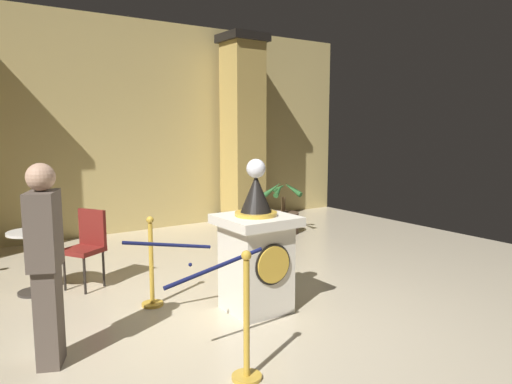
# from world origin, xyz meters

# --- Properties ---
(ground_plane) EXTENTS (10.94, 10.94, 0.00)m
(ground_plane) POSITION_xyz_m (0.00, 0.00, 0.00)
(ground_plane) COLOR beige
(back_wall) EXTENTS (10.94, 0.16, 3.94)m
(back_wall) POSITION_xyz_m (0.00, 4.65, 1.97)
(back_wall) COLOR tan
(back_wall) RESTS_ON ground_plane
(pedestal_clock) EXTENTS (0.75, 0.75, 1.64)m
(pedestal_clock) POSITION_xyz_m (0.23, -0.00, 0.64)
(pedestal_clock) COLOR silver
(pedestal_clock) RESTS_ON ground_plane
(stanchion_near) EXTENTS (0.24, 0.24, 1.01)m
(stanchion_near) POSITION_xyz_m (-0.65, 0.76, 0.35)
(stanchion_near) COLOR gold
(stanchion_near) RESTS_ON ground_plane
(stanchion_far) EXTENTS (0.24, 0.24, 1.04)m
(stanchion_far) POSITION_xyz_m (-0.63, -1.14, 0.37)
(stanchion_far) COLOR gold
(stanchion_far) RESTS_ON ground_plane
(velvet_rope) EXTENTS (0.96, 0.99, 0.22)m
(velvet_rope) POSITION_xyz_m (-0.64, -0.19, 0.79)
(velvet_rope) COLOR #141947
(column_right) EXTENTS (0.82, 0.82, 3.78)m
(column_right) POSITION_xyz_m (2.66, 4.05, 1.88)
(column_right) COLOR black
(column_right) RESTS_ON ground_plane
(potted_palm_right) EXTENTS (0.75, 0.76, 1.00)m
(potted_palm_right) POSITION_xyz_m (2.78, 2.85, 0.28)
(potted_palm_right) COLOR #4C3828
(potted_palm_right) RESTS_ON ground_plane
(bystander_guest) EXTENTS (0.34, 0.42, 1.69)m
(bystander_guest) POSITION_xyz_m (-1.85, -0.02, 0.90)
(bystander_guest) COLOR brown
(bystander_guest) RESTS_ON ground_plane
(cafe_table) EXTENTS (0.53, 0.53, 0.76)m
(cafe_table) POSITION_xyz_m (-1.67, 1.91, 0.48)
(cafe_table) COLOR #332D28
(cafe_table) RESTS_ON ground_plane
(cafe_chair_red) EXTENTS (0.55, 0.55, 0.96)m
(cafe_chair_red) POSITION_xyz_m (-1.06, 1.80, 0.57)
(cafe_chair_red) COLOR black
(cafe_chair_red) RESTS_ON ground_plane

